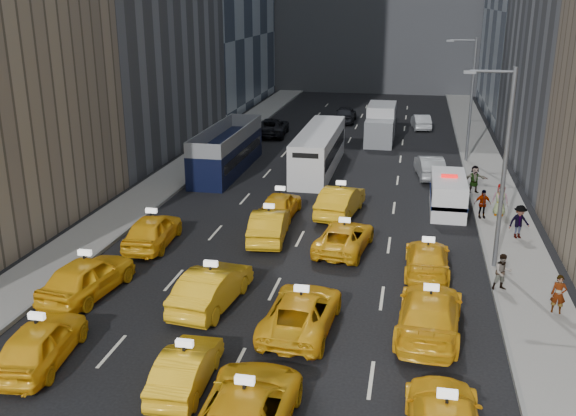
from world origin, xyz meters
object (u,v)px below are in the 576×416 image
(city_bus, at_px, (319,150))
(box_truck, at_px, (381,124))
(nypd_van, at_px, (448,195))
(double_decker, at_px, (227,150))
(pedestrian_0, at_px, (559,294))

(city_bus, relative_size, box_truck, 1.71)
(nypd_van, bearing_deg, double_decker, 151.51)
(double_decker, relative_size, box_truck, 1.62)
(city_bus, distance_m, box_truck, 11.08)
(double_decker, xyz_separation_m, city_bus, (6.25, 1.52, -0.09))
(nypd_van, height_order, city_bus, city_bus)
(box_truck, distance_m, pedestrian_0, 31.48)
(city_bus, relative_size, pedestrian_0, 7.38)
(pedestrian_0, bearing_deg, box_truck, 117.32)
(box_truck, height_order, pedestrian_0, box_truck)
(city_bus, bearing_deg, box_truck, 73.61)
(city_bus, bearing_deg, pedestrian_0, -55.11)
(nypd_van, distance_m, box_truck, 18.61)
(double_decker, relative_size, pedestrian_0, 6.96)
(nypd_van, height_order, pedestrian_0, nypd_van)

